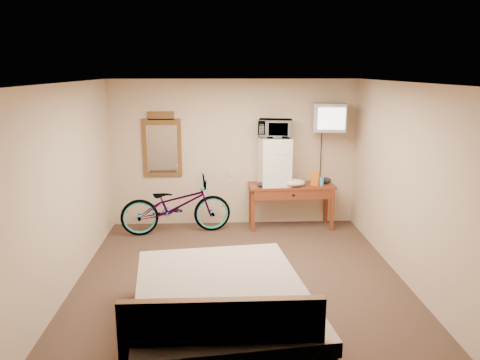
{
  "coord_description": "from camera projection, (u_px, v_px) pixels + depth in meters",
  "views": [
    {
      "loc": [
        -0.27,
        -5.6,
        2.65
      ],
      "look_at": [
        0.03,
        0.61,
        1.18
      ],
      "focal_mm": 35.0,
      "sensor_mm": 36.0,
      "label": 1
    }
  ],
  "objects": [
    {
      "name": "blue_cup",
      "position": [
        321.0,
        181.0,
        7.86
      ],
      "size": [
        0.08,
        0.08,
        0.13
      ],
      "primitive_type": "cylinder",
      "color": "#41A8DE",
      "rests_on": "desk"
    },
    {
      "name": "microwave",
      "position": [
        275.0,
        128.0,
        7.69
      ],
      "size": [
        0.6,
        0.45,
        0.3
      ],
      "primitive_type": "imported",
      "rotation": [
        0.0,
        0.0,
        -0.16
      ],
      "color": "white",
      "rests_on": "mini_fridge"
    },
    {
      "name": "room",
      "position": [
        240.0,
        186.0,
        5.78
      ],
      "size": [
        4.6,
        4.64,
        2.5
      ],
      "color": "#422D21",
      "rests_on": "ground"
    },
    {
      "name": "cloth_dark_b",
      "position": [
        325.0,
        180.0,
        8.01
      ],
      "size": [
        0.22,
        0.18,
        0.1
      ],
      "primitive_type": "ellipsoid",
      "color": "black",
      "rests_on": "desk"
    },
    {
      "name": "snack_bag",
      "position": [
        315.0,
        178.0,
        7.85
      ],
      "size": [
        0.14,
        0.09,
        0.25
      ],
      "primitive_type": "cube",
      "rotation": [
        0.0,
        0.0,
        -0.15
      ],
      "color": "orange",
      "rests_on": "desk"
    },
    {
      "name": "wall_mirror",
      "position": [
        162.0,
        145.0,
        7.9
      ],
      "size": [
        0.65,
        0.04,
        1.1
      ],
      "color": "brown",
      "rests_on": "room"
    },
    {
      "name": "cloth_cream",
      "position": [
        293.0,
        183.0,
        7.8
      ],
      "size": [
        0.39,
        0.3,
        0.12
      ],
      "primitive_type": "ellipsoid",
      "color": "beige",
      "rests_on": "desk"
    },
    {
      "name": "bed",
      "position": [
        221.0,
        312.0,
        4.67
      ],
      "size": [
        1.93,
        2.41,
        0.9
      ],
      "color": "brown",
      "rests_on": "floor"
    },
    {
      "name": "bicycle",
      "position": [
        176.0,
        205.0,
        7.68
      ],
      "size": [
        1.88,
        0.9,
        0.95
      ],
      "primitive_type": "imported",
      "rotation": [
        0.0,
        0.0,
        1.73
      ],
      "color": "black",
      "rests_on": "floor"
    },
    {
      "name": "mini_fridge",
      "position": [
        275.0,
        161.0,
        7.82
      ],
      "size": [
        0.53,
        0.52,
        0.8
      ],
      "color": "white",
      "rests_on": "desk"
    },
    {
      "name": "desk",
      "position": [
        291.0,
        191.0,
        7.91
      ],
      "size": [
        1.45,
        0.6,
        0.75
      ],
      "color": "maroon",
      "rests_on": "floor"
    },
    {
      "name": "cloth_dark_a",
      "position": [
        264.0,
        184.0,
        7.74
      ],
      "size": [
        0.24,
        0.18,
        0.09
      ],
      "primitive_type": "ellipsoid",
      "color": "black",
      "rests_on": "desk"
    },
    {
      "name": "crt_television",
      "position": [
        328.0,
        117.0,
        7.67
      ],
      "size": [
        0.56,
        0.62,
        0.45
      ],
      "color": "black",
      "rests_on": "room"
    }
  ]
}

